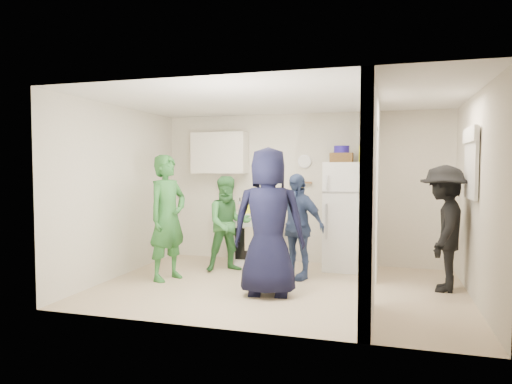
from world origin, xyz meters
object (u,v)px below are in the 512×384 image
at_px(wicker_basket, 342,158).
at_px(yellow_cup_stack_top, 362,154).
at_px(fridge, 347,216).
at_px(person_denim, 296,226).
at_px(blue_bowl, 342,149).
at_px(person_green_center, 229,224).
at_px(person_green_left, 168,217).
at_px(person_navy, 268,222).
at_px(person_nook, 444,228).
at_px(stove, 259,238).

bearing_deg(wicker_basket, yellow_cup_stack_top, -25.11).
xyz_separation_m(fridge, yellow_cup_stack_top, (0.22, -0.10, 0.97)).
height_order(yellow_cup_stack_top, person_denim, yellow_cup_stack_top).
bearing_deg(blue_bowl, yellow_cup_stack_top, -25.11).
bearing_deg(person_green_center, yellow_cup_stack_top, -17.50).
distance_m(fridge, person_green_center, 1.86).
bearing_deg(person_green_left, person_denim, -51.71).
relative_size(blue_bowl, person_navy, 0.13).
distance_m(fridge, person_nook, 1.59).
relative_size(person_green_left, person_green_center, 1.21).
bearing_deg(yellow_cup_stack_top, blue_bowl, 154.89).
bearing_deg(person_green_center, blue_bowl, -10.21).
bearing_deg(person_nook, yellow_cup_stack_top, -116.06).
xyz_separation_m(person_denim, person_navy, (-0.16, -0.97, 0.17)).
bearing_deg(person_nook, person_green_left, -72.74).
xyz_separation_m(stove, person_nook, (2.75, -0.93, 0.39)).
height_order(stove, person_green_center, person_green_center).
bearing_deg(yellow_cup_stack_top, person_nook, -36.17).
bearing_deg(person_navy, fridge, -122.02).
xyz_separation_m(person_green_center, person_denim, (1.10, -0.17, 0.02)).
distance_m(fridge, yellow_cup_stack_top, 0.99).
xyz_separation_m(wicker_basket, yellow_cup_stack_top, (0.32, -0.15, 0.05)).
relative_size(blue_bowl, person_nook, 0.15).
distance_m(blue_bowl, person_green_left, 2.88).
xyz_separation_m(person_green_center, person_navy, (0.93, -1.14, 0.19)).
relative_size(blue_bowl, person_green_center, 0.16).
xyz_separation_m(fridge, person_green_center, (-1.75, -0.61, -0.11)).
distance_m(wicker_basket, person_nook, 1.94).
bearing_deg(person_nook, person_green_center, -85.25).
relative_size(fridge, person_nook, 1.03).
bearing_deg(person_denim, person_nook, 18.27).
bearing_deg(fridge, person_nook, -34.40).
bearing_deg(stove, person_green_center, -115.69).
bearing_deg(stove, person_navy, -70.74).
xyz_separation_m(wicker_basket, blue_bowl, (0.00, 0.00, 0.13)).
height_order(person_green_center, person_navy, person_navy).
bearing_deg(person_green_left, wicker_basket, -38.57).
height_order(person_denim, person_nook, person_nook).
bearing_deg(person_nook, wicker_basket, -113.78).
xyz_separation_m(stove, person_green_center, (-0.31, -0.64, 0.30)).
bearing_deg(fridge, person_denim, -129.87).
bearing_deg(fridge, blue_bowl, 153.43).
xyz_separation_m(wicker_basket, person_denim, (-0.55, -0.83, -1.00)).
xyz_separation_m(person_green_center, person_nook, (3.06, -0.29, 0.08)).
height_order(yellow_cup_stack_top, person_navy, yellow_cup_stack_top).
relative_size(stove, yellow_cup_stack_top, 3.44).
distance_m(person_green_center, person_navy, 1.49).
xyz_separation_m(fridge, person_denim, (-0.65, -0.78, -0.08)).
relative_size(yellow_cup_stack_top, person_navy, 0.13).
bearing_deg(blue_bowl, person_green_left, -148.41).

